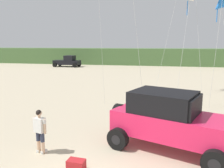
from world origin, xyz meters
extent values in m
cube|color=#4C703D|center=(-4.64, 40.75, 1.55)|extent=(90.00, 6.01, 3.10)
cube|color=#EA2151|center=(2.40, 3.12, 1.01)|extent=(4.77, 3.27, 0.90)
cube|color=#EA2151|center=(3.95, 2.54, 1.38)|extent=(1.62, 1.97, 0.12)
cube|color=black|center=(2.08, 3.24, 1.86)|extent=(2.77, 2.46, 0.80)
cube|color=black|center=(3.20, 2.82, 1.82)|extent=(0.68, 1.60, 0.72)
cylinder|color=black|center=(0.23, 3.93, 1.11)|extent=(0.55, 0.83, 0.77)
cylinder|color=black|center=(3.68, 1.54, 0.42)|extent=(0.89, 0.58, 0.84)
cylinder|color=black|center=(3.68, 1.54, 0.42)|extent=(0.47, 0.43, 0.38)
cylinder|color=black|center=(1.13, 4.70, 0.42)|extent=(0.89, 0.58, 0.84)
cylinder|color=black|center=(1.13, 4.70, 0.42)|extent=(0.47, 0.43, 0.38)
cylinder|color=black|center=(0.40, 2.77, 0.42)|extent=(0.89, 0.58, 0.84)
cylinder|color=black|center=(0.40, 2.77, 0.42)|extent=(0.47, 0.43, 0.38)
cylinder|color=#DBB28E|center=(-2.47, 1.89, 0.25)|extent=(0.14, 0.14, 0.49)
cylinder|color=#2D3347|center=(-2.47, 1.89, 0.64)|extent=(0.15, 0.15, 0.36)
cube|color=silver|center=(-2.46, 1.93, 0.05)|extent=(0.18, 0.28, 0.10)
cylinder|color=#DBB28E|center=(-2.26, 1.82, 0.25)|extent=(0.14, 0.14, 0.49)
cylinder|color=#2D3347|center=(-2.26, 1.82, 0.64)|extent=(0.15, 0.15, 0.36)
cube|color=silver|center=(-2.25, 1.86, 0.05)|extent=(0.18, 0.28, 0.10)
cube|color=silver|center=(-2.36, 1.86, 1.09)|extent=(0.46, 0.37, 0.54)
cylinder|color=#DBB28E|center=(-2.61, 1.93, 1.08)|extent=(0.09, 0.09, 0.56)
cylinder|color=silver|center=(-2.61, 1.93, 1.27)|extent=(0.11, 0.11, 0.16)
cylinder|color=#DBB28E|center=(-2.12, 1.78, 1.08)|extent=(0.09, 0.09, 0.56)
cylinder|color=silver|center=(-2.12, 1.78, 1.27)|extent=(0.11, 0.11, 0.16)
cylinder|color=#DBB28E|center=(-2.36, 1.86, 1.40)|extent=(0.10, 0.10, 0.08)
sphere|color=#DBB28E|center=(-2.36, 1.86, 1.54)|extent=(0.21, 0.21, 0.21)
sphere|color=black|center=(-2.37, 1.84, 1.56)|extent=(0.21, 0.21, 0.21)
cube|color=#B21E23|center=(-0.61, 0.91, 0.19)|extent=(0.59, 0.40, 0.38)
cube|color=black|center=(-14.44, 33.32, 0.76)|extent=(4.63, 1.98, 0.76)
cube|color=black|center=(-13.89, 33.31, 1.56)|extent=(1.63, 1.83, 0.84)
cylinder|color=black|center=(-12.57, 34.34, 0.38)|extent=(0.76, 0.27, 0.76)
cylinder|color=black|center=(-12.61, 32.24, 0.38)|extent=(0.76, 0.27, 0.76)
cylinder|color=black|center=(-16.27, 34.40, 0.38)|extent=(0.76, 0.27, 0.76)
cylinder|color=black|center=(-16.31, 32.30, 0.38)|extent=(0.76, 0.27, 0.76)
cone|color=blue|center=(5.18, 9.56, 6.26)|extent=(1.38, 1.19, 1.39)
cylinder|color=blue|center=(5.03, 9.56, 5.66)|extent=(0.05, 0.06, 0.74)
cylinder|color=blue|center=(3.49, 11.33, 6.38)|extent=(0.05, 0.06, 0.94)
cylinder|color=silver|center=(3.16, 9.10, 3.57)|extent=(0.99, 4.46, 7.04)
cylinder|color=silver|center=(2.41, 13.19, 5.03)|extent=(2.00, 5.63, 9.96)
cylinder|color=silver|center=(4.79, 7.82, 4.35)|extent=(0.77, 1.66, 8.60)
cylinder|color=silver|center=(4.13, 11.94, 6.59)|extent=(1.00, 4.38, 13.08)
camera|label=1|loc=(1.97, -5.71, 4.05)|focal=37.83mm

